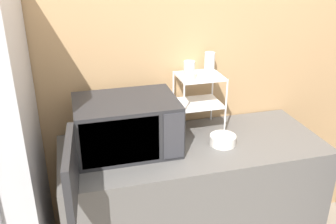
{
  "coord_description": "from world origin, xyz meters",
  "views": [
    {
      "loc": [
        -0.62,
        -1.44,
        1.93
      ],
      "look_at": [
        -0.14,
        0.34,
        1.11
      ],
      "focal_mm": 40.0,
      "sensor_mm": 36.0,
      "label": 1
    }
  ],
  "objects_px": {
    "microwave": "(124,127)",
    "glass_front_left": "(189,71)",
    "dish_rack": "(199,91)",
    "glass_back_right": "(210,61)",
    "bowl": "(223,140)"
  },
  "relations": [
    {
      "from": "dish_rack",
      "to": "microwave",
      "type": "bearing_deg",
      "value": -162.94
    },
    {
      "from": "microwave",
      "to": "glass_back_right",
      "type": "relative_size",
      "value": 7.35
    },
    {
      "from": "microwave",
      "to": "dish_rack",
      "type": "relative_size",
      "value": 2.32
    },
    {
      "from": "glass_front_left",
      "to": "microwave",
      "type": "bearing_deg",
      "value": -168.81
    },
    {
      "from": "dish_rack",
      "to": "glass_back_right",
      "type": "bearing_deg",
      "value": 40.73
    },
    {
      "from": "dish_rack",
      "to": "bowl",
      "type": "height_order",
      "value": "dish_rack"
    },
    {
      "from": "dish_rack",
      "to": "glass_front_left",
      "type": "xyz_separation_m",
      "value": [
        -0.09,
        -0.07,
        0.15
      ]
    },
    {
      "from": "microwave",
      "to": "glass_front_left",
      "type": "xyz_separation_m",
      "value": [
        0.38,
        0.07,
        0.26
      ]
    },
    {
      "from": "microwave",
      "to": "bowl",
      "type": "xyz_separation_m",
      "value": [
        0.54,
        -0.07,
        -0.12
      ]
    },
    {
      "from": "dish_rack",
      "to": "glass_front_left",
      "type": "relative_size",
      "value": 3.16
    },
    {
      "from": "glass_front_left",
      "to": "glass_back_right",
      "type": "xyz_separation_m",
      "value": [
        0.18,
        0.14,
        0.0
      ]
    },
    {
      "from": "glass_front_left",
      "to": "glass_back_right",
      "type": "bearing_deg",
      "value": 38.97
    },
    {
      "from": "microwave",
      "to": "bowl",
      "type": "relative_size",
      "value": 5.49
    },
    {
      "from": "dish_rack",
      "to": "glass_back_right",
      "type": "height_order",
      "value": "glass_back_right"
    },
    {
      "from": "dish_rack",
      "to": "glass_front_left",
      "type": "distance_m",
      "value": 0.19
    }
  ]
}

